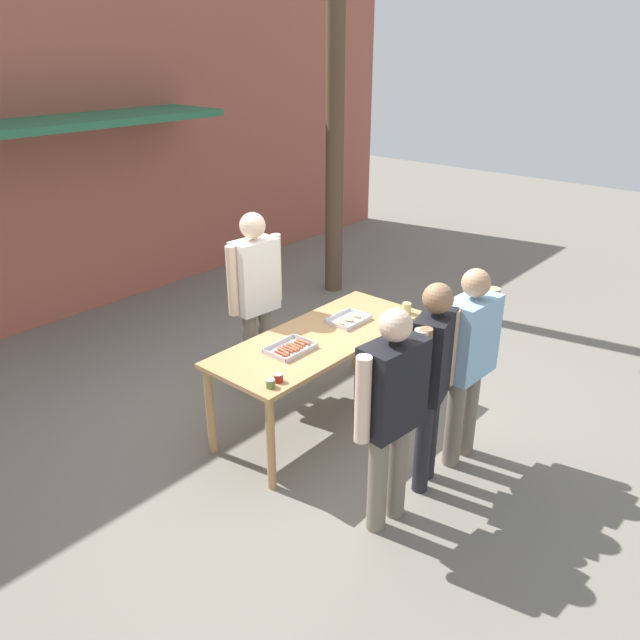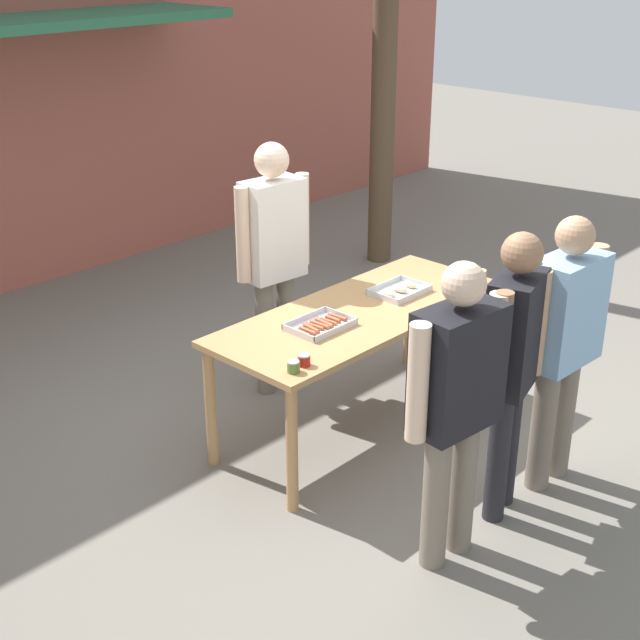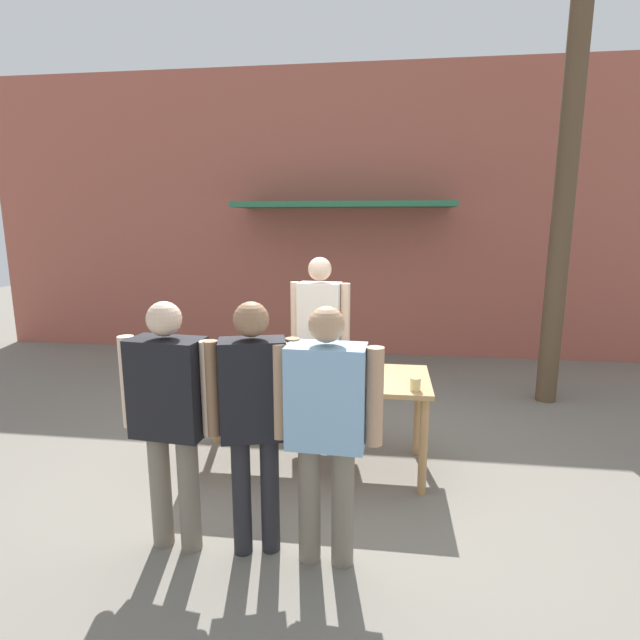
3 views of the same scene
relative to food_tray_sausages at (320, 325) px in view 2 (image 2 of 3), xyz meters
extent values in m
plane|color=slate|center=(0.37, 0.00, -0.87)|extent=(24.00, 24.00, 0.00)
cube|color=#A85647|center=(0.37, 4.00, 1.38)|extent=(12.00, 0.12, 4.50)
cube|color=#2D704C|center=(0.37, 3.45, 1.53)|extent=(3.20, 1.00, 0.08)
cube|color=tan|center=(0.37, 0.00, -0.03)|extent=(2.09, 0.84, 0.04)
cylinder|color=tan|center=(-0.61, -0.35, -0.46)|extent=(0.07, 0.07, 0.81)
cylinder|color=tan|center=(1.36, -0.35, -0.46)|extent=(0.07, 0.07, 0.81)
cylinder|color=tan|center=(-0.61, 0.35, -0.46)|extent=(0.07, 0.07, 0.81)
cylinder|color=tan|center=(1.36, 0.35, -0.46)|extent=(0.07, 0.07, 0.81)
cube|color=silver|center=(0.00, 0.00, -0.01)|extent=(0.39, 0.28, 0.01)
cube|color=silver|center=(0.00, -0.14, 0.01)|extent=(0.39, 0.01, 0.03)
cube|color=silver|center=(0.00, 0.14, 0.01)|extent=(0.39, 0.01, 0.03)
cube|color=silver|center=(-0.19, 0.00, 0.01)|extent=(0.01, 0.28, 0.03)
cube|color=silver|center=(0.19, 0.00, 0.01)|extent=(0.01, 0.28, 0.03)
cylinder|color=#A34C2D|center=(-0.16, -0.01, 0.00)|extent=(0.03, 0.11, 0.02)
cylinder|color=#A34C2D|center=(-0.12, -0.01, 0.01)|extent=(0.03, 0.13, 0.02)
cylinder|color=#A34C2D|center=(-0.08, 0.00, 0.01)|extent=(0.04, 0.14, 0.03)
cylinder|color=#A34C2D|center=(-0.04, 0.01, 0.01)|extent=(0.04, 0.14, 0.02)
cylinder|color=#A34C2D|center=(-0.01, 0.00, 0.01)|extent=(0.04, 0.15, 0.03)
cylinder|color=#A34C2D|center=(0.03, 0.00, 0.01)|extent=(0.04, 0.15, 0.03)
cylinder|color=#A34C2D|center=(0.07, 0.00, 0.00)|extent=(0.03, 0.13, 0.02)
cylinder|color=#A34C2D|center=(0.11, 0.00, 0.01)|extent=(0.03, 0.11, 0.03)
cylinder|color=#A34C2D|center=(0.16, 0.00, 0.01)|extent=(0.04, 0.14, 0.03)
cube|color=silver|center=(0.77, 0.00, -0.01)|extent=(0.37, 0.28, 0.01)
cube|color=silver|center=(0.77, -0.13, 0.01)|extent=(0.37, 0.01, 0.03)
cube|color=silver|center=(0.77, 0.13, 0.01)|extent=(0.37, 0.01, 0.03)
cube|color=silver|center=(0.59, 0.00, 0.01)|extent=(0.01, 0.28, 0.03)
cube|color=silver|center=(0.95, 0.00, 0.01)|extent=(0.01, 0.28, 0.03)
ellipsoid|color=beige|center=(0.66, 0.01, 0.01)|extent=(0.05, 0.11, 0.04)
ellipsoid|color=beige|center=(0.77, 0.00, 0.02)|extent=(0.07, 0.12, 0.05)
ellipsoid|color=beige|center=(0.88, -0.01, 0.01)|extent=(0.05, 0.10, 0.04)
cylinder|color=#567A38|center=(-0.54, -0.30, 0.01)|extent=(0.07, 0.07, 0.06)
cylinder|color=#B2B2B7|center=(-0.54, -0.30, 0.05)|extent=(0.07, 0.07, 0.01)
cylinder|color=#B22319|center=(-0.44, -0.29, 0.01)|extent=(0.07, 0.07, 0.06)
cylinder|color=#B2B2B7|center=(-0.44, -0.29, 0.05)|extent=(0.07, 0.07, 0.01)
cylinder|color=#DBC67A|center=(1.28, -0.30, 0.04)|extent=(0.08, 0.08, 0.10)
cylinder|color=#756B5B|center=(0.28, 0.81, -0.43)|extent=(0.13, 0.13, 0.87)
cylinder|color=#756B5B|center=(0.47, 0.79, -0.43)|extent=(0.13, 0.13, 0.87)
cube|color=silver|center=(0.38, 0.80, 0.35)|extent=(0.44, 0.27, 0.69)
sphere|color=beige|center=(0.38, 0.80, 0.83)|extent=(0.24, 0.24, 0.24)
cylinder|color=beige|center=(0.12, 0.82, 0.36)|extent=(0.10, 0.10, 0.66)
cylinder|color=beige|center=(0.64, 0.77, 0.36)|extent=(0.10, 0.10, 0.66)
cylinder|color=#756B5B|center=(-0.22, -1.25, -0.47)|extent=(0.14, 0.14, 0.81)
cylinder|color=#756B5B|center=(-0.43, -1.23, -0.47)|extent=(0.14, 0.14, 0.81)
cube|color=black|center=(-0.33, -1.24, 0.26)|extent=(0.49, 0.30, 0.64)
sphere|color=beige|center=(-0.33, -1.24, 0.70)|extent=(0.22, 0.22, 0.22)
cylinder|color=beige|center=(-0.05, -1.27, 0.27)|extent=(0.10, 0.10, 0.61)
cylinder|color=beige|center=(-0.61, -1.21, 0.27)|extent=(0.10, 0.10, 0.61)
cylinder|color=#756B5B|center=(0.79, -1.26, -0.47)|extent=(0.14, 0.14, 0.81)
cylinder|color=#756B5B|center=(0.58, -1.25, -0.47)|extent=(0.14, 0.14, 0.81)
cube|color=#84B2DB|center=(0.69, -1.26, 0.26)|extent=(0.49, 0.28, 0.64)
sphere|color=tan|center=(0.69, -1.26, 0.70)|extent=(0.22, 0.22, 0.22)
cylinder|color=tan|center=(0.98, -1.27, 0.27)|extent=(0.11, 0.11, 0.61)
cylinder|color=tan|center=(0.40, -1.25, 0.27)|extent=(0.11, 0.11, 0.61)
cylinder|color=#232328|center=(0.31, -1.19, -0.46)|extent=(0.12, 0.12, 0.81)
cylinder|color=#232328|center=(0.13, -1.24, -0.46)|extent=(0.12, 0.12, 0.81)
cube|color=black|center=(0.22, -1.22, 0.26)|extent=(0.45, 0.33, 0.64)
sphere|color=#936B4C|center=(0.22, -1.22, 0.71)|extent=(0.22, 0.22, 0.22)
cylinder|color=#936B4C|center=(0.46, -1.15, 0.28)|extent=(0.09, 0.09, 0.61)
cylinder|color=#936B4C|center=(-0.02, -1.28, 0.28)|extent=(0.09, 0.09, 0.61)
camera|label=1|loc=(-3.34, -3.21, 2.34)|focal=35.00mm
camera|label=2|loc=(-3.62, -3.42, 2.24)|focal=50.00mm
camera|label=3|loc=(1.03, -4.11, 1.30)|focal=28.00mm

